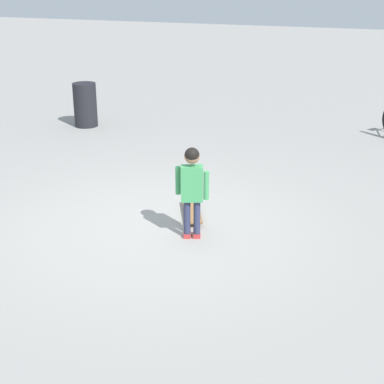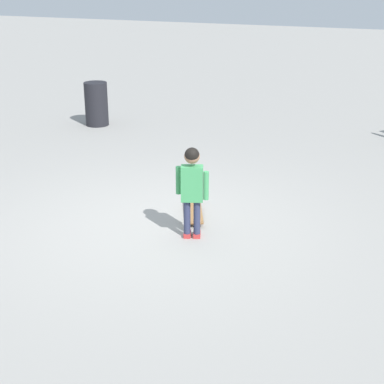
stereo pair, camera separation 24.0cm
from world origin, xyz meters
name	(u,v)px [view 1 (the left image)]	position (x,y,z in m)	size (l,w,h in m)	color
ground_plane	(153,225)	(0.00, 0.00, 0.00)	(50.00, 50.00, 0.00)	gray
child_person	(192,183)	(0.54, -0.15, 0.66)	(0.41, 0.24, 1.06)	#2D3351
skateboard	(192,211)	(0.33, 0.43, 0.06)	(0.50, 0.78, 0.07)	olive
trash_bin	(85,105)	(-3.07, 3.81, 0.41)	(0.44, 0.44, 0.82)	black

